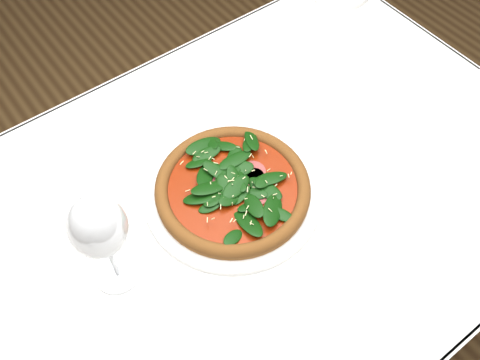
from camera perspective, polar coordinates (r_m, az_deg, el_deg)
ground at (r=1.63m, az=0.29°, el=-16.52°), size 6.00×6.00×0.00m
dining_table at (r=1.03m, az=0.45°, el=-5.06°), size 1.21×0.81×0.75m
plate at (r=0.94m, az=-0.77°, el=-1.32°), size 0.32×0.32×0.01m
pizza at (r=0.93m, az=-0.79°, el=-0.71°), size 0.36×0.36×0.04m
wine_glass at (r=0.77m, az=-14.85°, el=-5.02°), size 0.09×0.09×0.21m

